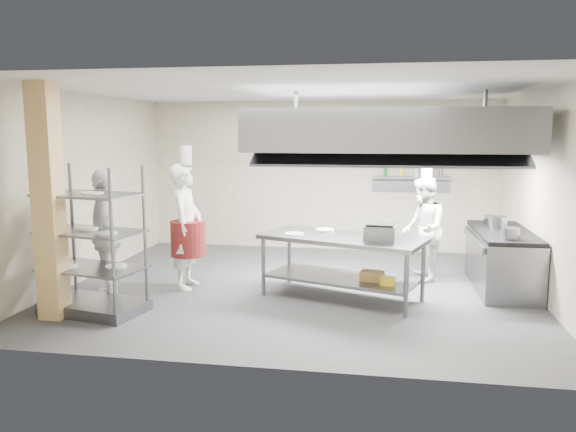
% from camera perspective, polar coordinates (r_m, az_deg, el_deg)
% --- Properties ---
extents(floor, '(7.00, 7.00, 0.00)m').
position_cam_1_polar(floor, '(8.73, 1.02, -7.29)').
color(floor, '#333336').
rests_on(floor, ground).
extents(ceiling, '(7.00, 7.00, 0.00)m').
position_cam_1_polar(ceiling, '(8.42, 1.07, 12.75)').
color(ceiling, silver).
rests_on(ceiling, wall_back).
extents(wall_back, '(7.00, 0.00, 7.00)m').
position_cam_1_polar(wall_back, '(11.41, 3.29, 4.10)').
color(wall_back, gray).
rests_on(wall_back, ground).
extents(wall_left, '(0.00, 6.00, 6.00)m').
position_cam_1_polar(wall_left, '(9.61, -20.10, 2.76)').
color(wall_left, gray).
rests_on(wall_left, ground).
extents(wall_right, '(0.00, 6.00, 6.00)m').
position_cam_1_polar(wall_right, '(8.65, 24.64, 1.91)').
color(wall_right, gray).
rests_on(wall_right, ground).
extents(column, '(0.30, 0.30, 3.00)m').
position_cam_1_polar(column, '(7.68, -23.17, 1.25)').
color(column, tan).
rests_on(column, floor).
extents(exhaust_hood, '(4.00, 2.50, 0.60)m').
position_cam_1_polar(exhaust_hood, '(8.71, 10.05, 8.53)').
color(exhaust_hood, gray).
rests_on(exhaust_hood, ceiling).
extents(hood_strip_a, '(1.60, 0.12, 0.04)m').
position_cam_1_polar(hood_strip_a, '(8.75, 4.05, 6.55)').
color(hood_strip_a, white).
rests_on(hood_strip_a, exhaust_hood).
extents(hood_strip_b, '(1.60, 0.12, 0.04)m').
position_cam_1_polar(hood_strip_b, '(8.76, 15.92, 6.24)').
color(hood_strip_b, white).
rests_on(hood_strip_b, exhaust_hood).
extents(wall_shelf, '(1.50, 0.28, 0.04)m').
position_cam_1_polar(wall_shelf, '(11.19, 12.42, 3.83)').
color(wall_shelf, gray).
rests_on(wall_shelf, wall_back).
extents(island, '(2.49, 1.66, 0.91)m').
position_cam_1_polar(island, '(8.12, 5.47, -5.22)').
color(island, slate).
rests_on(island, floor).
extents(island_worktop, '(2.49, 1.66, 0.06)m').
position_cam_1_polar(island_worktop, '(8.03, 5.51, -2.28)').
color(island_worktop, gray).
rests_on(island_worktop, island).
extents(island_undershelf, '(2.28, 1.51, 0.04)m').
position_cam_1_polar(island_undershelf, '(8.16, 5.45, -6.28)').
color(island_undershelf, slate).
rests_on(island_undershelf, island).
extents(pass_rack, '(1.43, 1.01, 1.96)m').
position_cam_1_polar(pass_rack, '(7.80, -19.35, -2.31)').
color(pass_rack, slate).
rests_on(pass_rack, floor).
extents(cooking_range, '(0.80, 2.00, 0.84)m').
position_cam_1_polar(cooking_range, '(9.21, 20.89, -4.33)').
color(cooking_range, gray).
rests_on(cooking_range, floor).
extents(range_top, '(0.78, 1.96, 0.06)m').
position_cam_1_polar(range_top, '(9.12, 21.04, -1.57)').
color(range_top, black).
rests_on(range_top, cooking_range).
extents(chef_head, '(0.49, 0.72, 1.91)m').
position_cam_1_polar(chef_head, '(8.67, -10.30, -1.07)').
color(chef_head, silver).
rests_on(chef_head, floor).
extents(chef_line, '(0.69, 0.86, 1.69)m').
position_cam_1_polar(chef_line, '(9.23, 13.56, -1.30)').
color(chef_line, white).
rests_on(chef_line, floor).
extents(chef_plating, '(0.71, 1.18, 1.88)m').
position_cam_1_polar(chef_plating, '(8.36, -17.99, -1.82)').
color(chef_plating, white).
rests_on(chef_plating, floor).
extents(griddle, '(0.46, 0.37, 0.21)m').
position_cam_1_polar(griddle, '(7.78, 9.35, -1.71)').
color(griddle, slate).
rests_on(griddle, island_worktop).
extents(wicker_basket, '(0.35, 0.28, 0.14)m').
position_cam_1_polar(wicker_basket, '(7.96, 8.55, -6.05)').
color(wicker_basket, olive).
rests_on(wicker_basket, island_undershelf).
extents(stockpot, '(0.27, 0.27, 0.19)m').
position_cam_1_polar(stockpot, '(9.25, 20.54, -0.63)').
color(stockpot, gray).
rests_on(stockpot, range_top).
extents(plate_stack, '(0.28, 0.28, 0.05)m').
position_cam_1_polar(plate_stack, '(7.87, -19.22, -4.84)').
color(plate_stack, silver).
rests_on(plate_stack, pass_rack).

